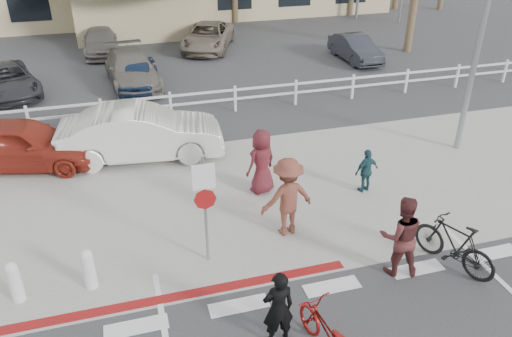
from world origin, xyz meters
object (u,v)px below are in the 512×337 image
object	(u,v)px
car_red_compact	(22,144)
sign_post	(205,205)
bike_black	(454,244)
car_white_sedan	(141,133)
bike_red	(329,336)

from	to	relation	value
car_red_compact	sign_post	bearing A→B (deg)	-128.82
car_red_compact	bike_black	bearing A→B (deg)	-114.16
sign_post	bike_black	xyz separation A→B (m)	(5.07, -1.68, -0.87)
sign_post	car_white_sedan	world-z (taller)	sign_post
sign_post	bike_black	size ratio (longest dim) A/B	1.50
bike_red	car_red_compact	world-z (taller)	car_red_compact
sign_post	car_red_compact	distance (m)	7.32
bike_red	bike_black	size ratio (longest dim) A/B	0.94
sign_post	car_red_compact	world-z (taller)	sign_post
car_white_sedan	bike_black	bearing A→B (deg)	-133.96
bike_red	sign_post	bearing A→B (deg)	-77.39
car_white_sedan	car_red_compact	xyz separation A→B (m)	(-3.43, 0.37, -0.07)
sign_post	car_white_sedan	distance (m)	5.58
bike_red	car_white_sedan	xyz separation A→B (m)	(-2.45, 8.66, 0.33)
bike_black	car_red_compact	bearing A→B (deg)	-61.38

